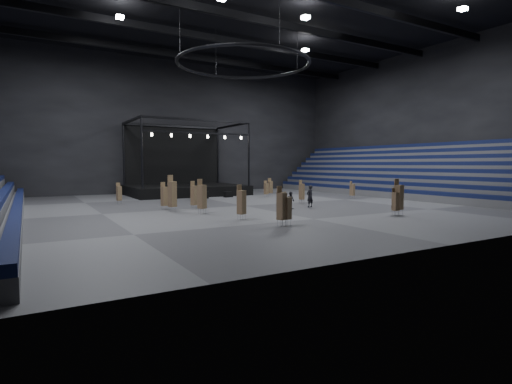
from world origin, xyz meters
TOP-DOWN VIEW (x-y plane):
  - floor at (0.00, 0.00)m, footprint 50.00×50.00m
  - ceiling at (0.00, 0.00)m, footprint 50.00×42.00m
  - wall_back at (0.00, 21.00)m, footprint 50.00×0.20m
  - wall_front at (0.00, -21.00)m, footprint 50.00×0.20m
  - wall_right at (25.00, 0.00)m, footprint 0.20×42.00m
  - bleachers_right at (22.94, 0.00)m, footprint 7.20×40.00m
  - stage at (0.00, 16.24)m, footprint 14.00×10.00m
  - truss_ring at (-0.00, 0.00)m, footprint 12.30×12.30m
  - roof_girders at (0.00, -0.00)m, footprint 49.00×30.35m
  - floodlights at (0.00, -4.00)m, footprint 28.60×16.60m
  - flight_case_left at (-1.30, 8.58)m, footprint 1.36×0.94m
  - flight_case_mid at (-0.14, 9.31)m, footprint 1.28×0.98m
  - flight_case_right at (2.96, 9.35)m, footprint 1.10×0.69m
  - chair_stack_0 at (6.84, 7.16)m, footprint 0.47×0.47m
  - chair_stack_1 at (-3.74, -11.99)m, footprint 0.61×0.61m
  - chair_stack_2 at (-5.10, -0.47)m, footprint 0.56×0.56m
  - chair_stack_3 at (14.00, 0.42)m, footprint 0.58×0.58m
  - chair_stack_4 at (6.32, -0.51)m, footprint 0.48×0.48m
  - chair_stack_5 at (-3.38, -11.99)m, footprint 0.63×0.63m
  - chair_stack_6 at (-7.48, 0.26)m, footprint 0.55×0.55m
  - chair_stack_7 at (7.93, 8.01)m, footprint 0.47×0.47m
  - chair_stack_8 at (7.70, 1.40)m, footprint 0.43×0.43m
  - chair_stack_9 at (6.91, -11.99)m, footprint 0.59×0.59m
  - chair_stack_10 at (6.61, -11.99)m, footprint 0.48×0.48m
  - chair_stack_11 at (-4.62, -8.27)m, footprint 0.63×0.63m
  - chair_stack_12 at (-9.77, 7.39)m, footprint 0.49×0.49m
  - chair_stack_13 at (-7.36, -1.52)m, footprint 0.68×0.68m
  - chair_stack_14 at (-5.76, -3.89)m, footprint 0.70×0.70m
  - man_center at (4.61, -4.06)m, footprint 0.81×0.61m
  - crew_member at (2.32, -4.32)m, footprint 0.58×0.74m

SIDE VIEW (x-z plane):
  - floor at x=0.00m, z-range 0.00..0.00m
  - flight_case_right at x=2.96m, z-range 0.00..0.68m
  - flight_case_mid at x=-0.14m, z-range 0.00..0.77m
  - flight_case_left at x=-1.30m, z-range 0.00..0.82m
  - crew_member at x=2.32m, z-range 0.00..1.50m
  - man_center at x=4.61m, z-range 0.00..1.99m
  - chair_stack_0 at x=6.84m, z-range 0.05..2.00m
  - chair_stack_8 at x=7.70m, z-range 0.05..2.01m
  - chair_stack_3 at x=14.00m, z-range 0.07..2.04m
  - chair_stack_12 at x=-9.77m, z-range 0.04..2.12m
  - chair_stack_10 at x=6.61m, z-range 0.06..2.16m
  - chair_stack_5 at x=-3.38m, z-range 0.07..2.22m
  - chair_stack_7 at x=7.93m, z-range 0.05..2.25m
  - chair_stack_4 at x=6.32m, z-range 0.02..2.33m
  - chair_stack_6 at x=-7.48m, z-range 0.03..2.40m
  - chair_stack_2 at x=-5.10m, z-range 0.02..2.46m
  - chair_stack_11 at x=-4.62m, z-range 0.04..2.51m
  - chair_stack_1 at x=-3.74m, z-range 0.04..2.55m
  - chair_stack_14 at x=-5.76m, z-range 0.04..2.77m
  - chair_stack_9 at x=6.91m, z-range 0.04..2.81m
  - stage at x=0.00m, z-range -3.15..6.05m
  - chair_stack_13 at x=-7.36m, z-range 0.02..3.02m
  - bleachers_right at x=22.94m, z-range -1.47..4.93m
  - wall_back at x=0.00m, z-range 0.00..18.00m
  - wall_front at x=0.00m, z-range 0.00..18.00m
  - wall_right at x=25.00m, z-range 0.00..18.00m
  - truss_ring at x=0.00m, z-range 10.43..15.58m
  - floodlights at x=0.00m, z-range 16.48..16.73m
  - roof_girders at x=0.00m, z-range 16.85..17.55m
  - ceiling at x=0.00m, z-range 17.90..18.10m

